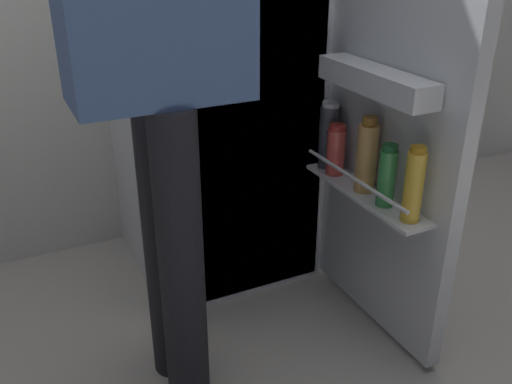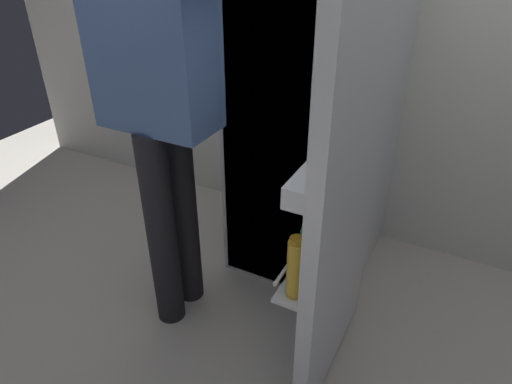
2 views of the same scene
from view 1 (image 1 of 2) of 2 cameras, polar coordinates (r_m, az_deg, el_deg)
ground_plane at (r=1.99m, az=2.21°, el=-14.19°), size 5.45×5.45×0.00m
refrigerator at (r=2.06m, az=-3.63°, el=12.49°), size 0.69×1.26×1.62m
person at (r=1.35m, az=-9.77°, el=17.09°), size 0.55×0.76×1.78m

